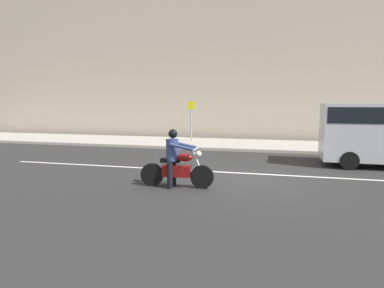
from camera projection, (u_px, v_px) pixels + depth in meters
ground_plane at (246, 180)px, 10.41m from camera, size 80.00×80.00×0.00m
sidewalk_slab at (262, 145)px, 18.07m from camera, size 40.00×4.40×0.14m
building_facade at (268, 51)px, 20.68m from camera, size 40.00×1.40×10.84m
lane_marking_stripe at (250, 173)px, 11.27m from camera, size 18.00×0.14×0.01m
motorcycle_with_rider_denim_blue at (176, 164)px, 9.42m from camera, size 2.07×0.70×1.61m
street_sign_post at (191, 117)px, 19.15m from camera, size 0.44×0.08×2.27m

